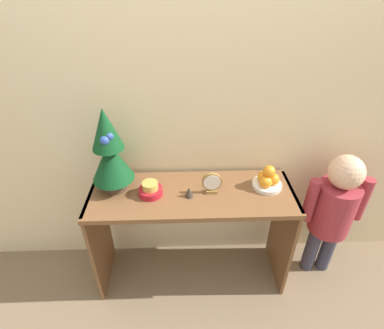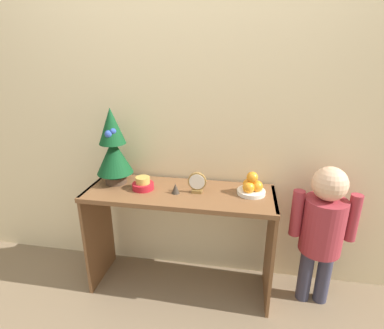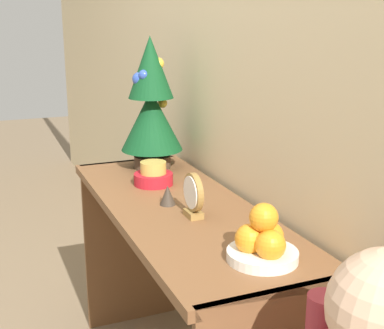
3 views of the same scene
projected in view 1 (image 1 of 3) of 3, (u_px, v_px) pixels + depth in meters
The scene contains 9 objects.
ground_plane at pixel (193, 300), 2.00m from camera, with size 12.00×12.00×0.00m, color #7A664C.
back_wall at pixel (190, 94), 1.70m from camera, with size 7.00×0.05×2.50m, color beige.
console_table at pixel (192, 214), 1.86m from camera, with size 1.22×0.43×0.74m.
mini_tree at pixel (109, 152), 1.66m from camera, with size 0.24×0.24×0.52m.
fruit_bowl at pixel (267, 180), 1.79m from camera, with size 0.18×0.18×0.15m.
singing_bowl at pixel (150, 190), 1.73m from camera, with size 0.14×0.14×0.08m.
desk_clock at pixel (212, 183), 1.73m from camera, with size 0.12×0.04×0.14m.
figurine at pixel (189, 192), 1.72m from camera, with size 0.05×0.05×0.06m.
child_figure at pixel (334, 207), 1.90m from camera, with size 0.40×0.25×0.96m.
Camera 1 is at (-0.05, -1.15, 1.87)m, focal length 28.00 mm.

